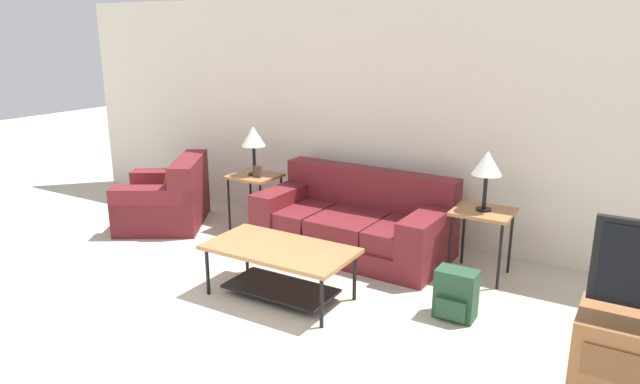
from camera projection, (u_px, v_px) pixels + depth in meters
name	position (u px, v px, depth m)	size (l,w,h in m)	color
wall_back	(384.00, 119.00, 6.20)	(8.95, 0.06, 2.60)	silver
couch	(355.00, 224.00, 5.93)	(1.99, 1.04, 0.82)	maroon
armchair	(167.00, 201.00, 6.76)	(1.34, 1.39, 0.80)	maroon
coffee_table	(280.00, 260.00, 4.86)	(1.27, 0.67, 0.46)	#A87042
side_table_left	(255.00, 181.00, 6.52)	(0.53, 0.49, 0.64)	#A87042
side_table_right	(483.00, 218.00, 5.24)	(0.53, 0.49, 0.64)	#A87042
table_lamp_left	(253.00, 138.00, 6.38)	(0.27, 0.27, 0.56)	black
table_lamp_right	(487.00, 165.00, 5.10)	(0.27, 0.27, 0.56)	black
backpack	(456.00, 295.00, 4.55)	(0.32, 0.28, 0.41)	#23472D
picture_frame	(257.00, 172.00, 6.38)	(0.10, 0.04, 0.13)	#4C3828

